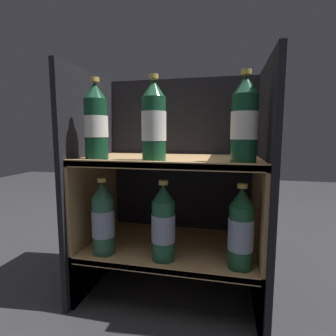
% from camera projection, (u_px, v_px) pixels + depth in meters
% --- Properties ---
extents(ground_plane, '(6.00, 6.00, 0.00)m').
position_uv_depth(ground_plane, '(159.00, 324.00, 0.87)').
color(ground_plane, '#2D2D30').
extents(fridge_back_wall, '(0.69, 0.02, 0.87)m').
position_uv_depth(fridge_back_wall, '(181.00, 176.00, 1.20)').
color(fridge_back_wall, black).
rests_on(fridge_back_wall, ground_plane).
extents(fridge_side_left, '(0.02, 0.43, 0.87)m').
position_uv_depth(fridge_side_left, '(91.00, 181.00, 1.07)').
color(fridge_side_left, black).
rests_on(fridge_side_left, ground_plane).
extents(fridge_side_right, '(0.02, 0.43, 0.87)m').
position_uv_depth(fridge_side_right, '(264.00, 189.00, 0.93)').
color(fridge_side_right, black).
rests_on(fridge_side_right, ground_plane).
extents(shelf_lower, '(0.65, 0.39, 0.20)m').
position_uv_depth(shelf_lower, '(171.00, 253.00, 1.02)').
color(shelf_lower, tan).
rests_on(shelf_lower, ground_plane).
extents(shelf_upper, '(0.65, 0.39, 0.54)m').
position_uv_depth(shelf_upper, '(171.00, 195.00, 1.00)').
color(shelf_upper, tan).
rests_on(shelf_upper, ground_plane).
extents(bottle_upper_front_0, '(0.08, 0.08, 0.28)m').
position_uv_depth(bottle_upper_front_0, '(96.00, 123.00, 0.90)').
color(bottle_upper_front_0, '#144228').
rests_on(bottle_upper_front_0, shelf_upper).
extents(bottle_upper_front_1, '(0.08, 0.08, 0.28)m').
position_uv_depth(bottle_upper_front_1, '(154.00, 122.00, 0.85)').
color(bottle_upper_front_1, '#194C2D').
rests_on(bottle_upper_front_1, shelf_upper).
extents(bottle_upper_front_2, '(0.08, 0.08, 0.28)m').
position_uv_depth(bottle_upper_front_2, '(244.00, 121.00, 0.79)').
color(bottle_upper_front_2, '#144228').
rests_on(bottle_upper_front_2, shelf_upper).
extents(bottle_lower_front_0, '(0.08, 0.08, 0.28)m').
position_uv_depth(bottle_lower_front_0, '(103.00, 220.00, 0.94)').
color(bottle_lower_front_0, '#285B42').
rests_on(bottle_lower_front_0, shelf_lower).
extents(bottle_lower_front_1, '(0.08, 0.08, 0.28)m').
position_uv_depth(bottle_lower_front_1, '(164.00, 224.00, 0.89)').
color(bottle_lower_front_1, '#1E5638').
rests_on(bottle_lower_front_1, shelf_lower).
extents(bottle_lower_front_2, '(0.08, 0.08, 0.28)m').
position_uv_depth(bottle_lower_front_2, '(241.00, 230.00, 0.83)').
color(bottle_lower_front_2, '#194C2D').
rests_on(bottle_lower_front_2, shelf_lower).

